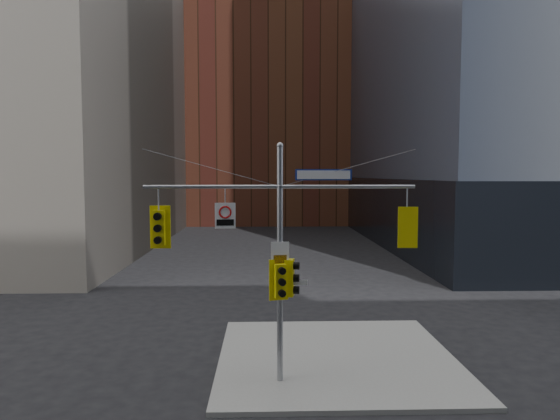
{
  "coord_description": "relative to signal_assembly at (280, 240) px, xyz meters",
  "views": [
    {
      "loc": [
        -0.45,
        -12.66,
        6.35
      ],
      "look_at": [
        0.0,
        2.0,
        5.31
      ],
      "focal_mm": 32.0,
      "sensor_mm": 36.0,
      "label": 1
    }
  ],
  "objects": [
    {
      "name": "street_blade_ew",
      "position": [
        0.45,
        0.01,
        -1.28
      ],
      "size": [
        0.74,
        0.07,
        0.15
      ],
      "rotation": [
        0.0,
        0.0,
        -0.05
      ],
      "color": "silver",
      "rests_on": "ground"
    },
    {
      "name": "street_blade_ns",
      "position": [
        0.0,
        0.46,
        -1.55
      ],
      "size": [
        0.06,
        0.69,
        0.14
      ],
      "rotation": [
        0.0,
        0.0,
        -0.05
      ],
      "color": "#145926",
      "rests_on": "ground"
    },
    {
      "name": "street_sign_blade",
      "position": [
        1.29,
        0.0,
        1.93
      ],
      "size": [
        1.69,
        0.17,
        0.33
      ],
      "rotation": [
        0.0,
        0.0,
        0.07
      ],
      "color": "navy",
      "rests_on": "ground"
    },
    {
      "name": "traffic_light_east_arm",
      "position": [
        3.78,
        0.0,
        0.38
      ],
      "size": [
        0.58,
        0.48,
        1.22
      ],
      "rotation": [
        0.0,
        0.0,
        3.07
      ],
      "color": "yellow",
      "rests_on": "ground"
    },
    {
      "name": "regulatory_sign_pole",
      "position": [
        0.0,
        -0.11,
        -0.41
      ],
      "size": [
        0.53,
        0.1,
        0.7
      ],
      "rotation": [
        0.0,
        0.0,
        0.13
      ],
      "color": "silver",
      "rests_on": "ground"
    },
    {
      "name": "traffic_light_pole_side",
      "position": [
        0.33,
        -0.0,
        -1.13
      ],
      "size": [
        0.47,
        0.4,
        1.1
      ],
      "rotation": [
        0.0,
        0.0,
        1.37
      ],
      "color": "yellow",
      "rests_on": "ground"
    },
    {
      "name": "signal_assembly",
      "position": [
        0.0,
        0.0,
        0.0
      ],
      "size": [
        8.0,
        0.8,
        7.3
      ],
      "color": "gray",
      "rests_on": "ground"
    },
    {
      "name": "traffic_light_west_arm",
      "position": [
        -3.56,
        0.01,
        0.38
      ],
      "size": [
        0.61,
        0.47,
        1.28
      ],
      "rotation": [
        0.0,
        0.0,
        -0.01
      ],
      "color": "yellow",
      "rests_on": "ground"
    },
    {
      "name": "traffic_light_pole_front",
      "position": [
        -0.0,
        -0.27,
        -1.16
      ],
      "size": [
        0.57,
        0.54,
        1.22
      ],
      "rotation": [
        0.0,
        0.0,
        0.25
      ],
      "color": "yellow",
      "rests_on": "ground"
    },
    {
      "name": "brick_midrise",
      "position": [
        0.0,
        56.01,
        9.58
      ],
      "size": [
        26.0,
        20.0,
        28.0
      ],
      "primitive_type": "cube",
      "color": "brown",
      "rests_on": "ground"
    },
    {
      "name": "regulatory_sign_arm",
      "position": [
        -1.61,
        -0.02,
        0.76
      ],
      "size": [
        0.61,
        0.09,
        0.76
      ],
      "rotation": [
        0.0,
        0.0,
        0.05
      ],
      "color": "silver",
      "rests_on": "ground"
    },
    {
      "name": "sidewalk_corner",
      "position": [
        2.0,
        2.01,
        -4.34
      ],
      "size": [
        8.0,
        8.0,
        0.15
      ],
      "primitive_type": "cube",
      "color": "gray",
      "rests_on": "ground"
    },
    {
      "name": "ground",
      "position": [
        0.0,
        -1.99,
        -4.42
      ],
      "size": [
        160.0,
        160.0,
        0.0
      ],
      "primitive_type": "plane",
      "color": "black",
      "rests_on": "ground"
    }
  ]
}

